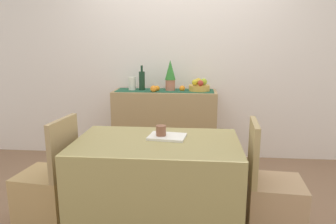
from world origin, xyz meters
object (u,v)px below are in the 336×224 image
(ceramic_vase, at_px, (132,84))
(potted_plant, at_px, (170,75))
(wine_bottle, at_px, (142,81))
(sideboard_console, at_px, (165,127))
(chair_near_window, at_px, (49,194))
(coffee_cup, at_px, (161,132))
(chair_by_corner, at_px, (272,204))
(dining_table, at_px, (157,186))
(open_book, at_px, (167,137))
(fruit_bowl, at_px, (199,88))

(ceramic_vase, relative_size, potted_plant, 0.44)
(wine_bottle, relative_size, potted_plant, 0.82)
(sideboard_console, distance_m, chair_near_window, 1.71)
(ceramic_vase, xyz_separation_m, coffee_cup, (0.51, -1.41, -0.19))
(potted_plant, distance_m, coffee_cup, 1.45)
(chair_by_corner, bearing_deg, dining_table, -179.92)
(wine_bottle, bearing_deg, open_book, -72.88)
(fruit_bowl, bearing_deg, open_book, -100.17)
(wine_bottle, bearing_deg, fruit_bowl, 0.00)
(fruit_bowl, height_order, open_book, fruit_bowl)
(potted_plant, xyz_separation_m, chair_by_corner, (0.90, -1.50, -0.82))
(wine_bottle, bearing_deg, ceramic_vase, 180.00)
(ceramic_vase, height_order, chair_near_window, ceramic_vase)
(dining_table, height_order, coffee_cup, coffee_cup)
(fruit_bowl, relative_size, ceramic_vase, 1.53)
(potted_plant, xyz_separation_m, dining_table, (0.02, -1.50, -0.72))
(sideboard_console, height_order, potted_plant, potted_plant)
(sideboard_console, relative_size, wine_bottle, 4.12)
(fruit_bowl, relative_size, chair_by_corner, 0.28)
(wine_bottle, xyz_separation_m, potted_plant, (0.34, 0.00, 0.07))
(ceramic_vase, bearing_deg, fruit_bowl, 0.00)
(sideboard_console, bearing_deg, chair_by_corner, -57.09)
(open_book, distance_m, coffee_cup, 0.06)
(fruit_bowl, xyz_separation_m, coffee_cup, (-0.30, -1.41, -0.15))
(chair_by_corner, bearing_deg, sideboard_console, 122.91)
(coffee_cup, bearing_deg, ceramic_vase, 109.79)
(sideboard_console, bearing_deg, chair_near_window, -117.89)
(sideboard_console, xyz_separation_m, dining_table, (0.09, -1.50, -0.08))
(sideboard_console, distance_m, ceramic_vase, 0.66)
(wine_bottle, bearing_deg, potted_plant, 0.00)
(wine_bottle, distance_m, ceramic_vase, 0.13)
(sideboard_console, distance_m, coffee_cup, 1.46)
(fruit_bowl, bearing_deg, wine_bottle, 180.00)
(fruit_bowl, xyz_separation_m, open_book, (-0.25, -1.41, -0.18))
(dining_table, xyz_separation_m, coffee_cup, (0.02, 0.08, 0.42))
(sideboard_console, distance_m, chair_by_corner, 1.79)
(wine_bottle, height_order, chair_near_window, wine_bottle)
(chair_near_window, bearing_deg, coffee_cup, 5.46)
(dining_table, bearing_deg, fruit_bowl, 77.82)
(sideboard_console, xyz_separation_m, ceramic_vase, (-0.40, 0.00, 0.53))
(ceramic_vase, distance_m, chair_near_window, 1.71)
(dining_table, height_order, chair_near_window, chair_near_window)
(potted_plant, relative_size, chair_near_window, 0.41)
(sideboard_console, relative_size, chair_by_corner, 1.37)
(sideboard_console, xyz_separation_m, open_book, (0.16, -1.41, 0.30))
(coffee_cup, height_order, chair_near_window, chair_near_window)
(sideboard_console, xyz_separation_m, fruit_bowl, (0.41, 0.00, 0.49))
(open_book, height_order, chair_by_corner, chair_by_corner)
(fruit_bowl, bearing_deg, dining_table, -102.18)
(wine_bottle, relative_size, coffee_cup, 3.08)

